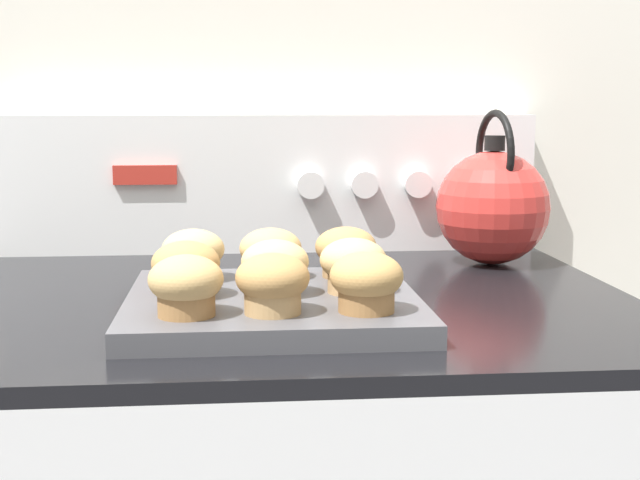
% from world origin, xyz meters
% --- Properties ---
extents(wall_back, '(8.00, 0.05, 2.40)m').
position_xyz_m(wall_back, '(0.00, 0.70, 1.20)').
color(wall_back, silver).
rests_on(wall_back, ground_plane).
extents(control_panel, '(0.78, 0.07, 0.20)m').
position_xyz_m(control_panel, '(0.00, 0.65, 1.01)').
color(control_panel, white).
rests_on(control_panel, stove_range).
extents(muffin_pan, '(0.29, 0.29, 0.02)m').
position_xyz_m(muffin_pan, '(-0.01, 0.24, 0.93)').
color(muffin_pan, '#4C4C51').
rests_on(muffin_pan, stove_range).
extents(muffin_r0_c0, '(0.07, 0.07, 0.06)m').
position_xyz_m(muffin_r0_c0, '(-0.09, 0.15, 0.97)').
color(muffin_r0_c0, olive).
rests_on(muffin_r0_c0, muffin_pan).
extents(muffin_r0_c1, '(0.07, 0.07, 0.06)m').
position_xyz_m(muffin_r0_c1, '(-0.01, 0.15, 0.97)').
color(muffin_r0_c1, tan).
rests_on(muffin_r0_c1, muffin_pan).
extents(muffin_r0_c2, '(0.07, 0.07, 0.06)m').
position_xyz_m(muffin_r0_c2, '(0.07, 0.15, 0.97)').
color(muffin_r0_c2, olive).
rests_on(muffin_r0_c2, muffin_pan).
extents(muffin_r1_c0, '(0.07, 0.07, 0.06)m').
position_xyz_m(muffin_r1_c0, '(-0.10, 0.23, 0.97)').
color(muffin_r1_c0, tan).
rests_on(muffin_r1_c0, muffin_pan).
extents(muffin_r1_c1, '(0.07, 0.07, 0.06)m').
position_xyz_m(muffin_r1_c1, '(-0.01, 0.23, 0.97)').
color(muffin_r1_c1, '#A37A4C').
rests_on(muffin_r1_c1, muffin_pan).
extents(muffin_r1_c2, '(0.07, 0.07, 0.06)m').
position_xyz_m(muffin_r1_c2, '(0.07, 0.24, 0.97)').
color(muffin_r1_c2, tan).
rests_on(muffin_r1_c2, muffin_pan).
extents(muffin_r2_c0, '(0.07, 0.07, 0.06)m').
position_xyz_m(muffin_r2_c0, '(-0.10, 0.32, 0.97)').
color(muffin_r2_c0, olive).
rests_on(muffin_r2_c0, muffin_pan).
extents(muffin_r2_c1, '(0.07, 0.07, 0.06)m').
position_xyz_m(muffin_r2_c1, '(-0.01, 0.32, 0.97)').
color(muffin_r2_c1, olive).
rests_on(muffin_r2_c1, muffin_pan).
extents(muffin_r2_c2, '(0.07, 0.07, 0.06)m').
position_xyz_m(muffin_r2_c2, '(0.07, 0.32, 0.97)').
color(muffin_r2_c2, '#A37A4C').
rests_on(muffin_r2_c2, muffin_pan).
extents(tea_kettle, '(0.15, 0.19, 0.21)m').
position_xyz_m(tea_kettle, '(0.30, 0.51, 0.99)').
color(tea_kettle, red).
rests_on(tea_kettle, stove_range).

